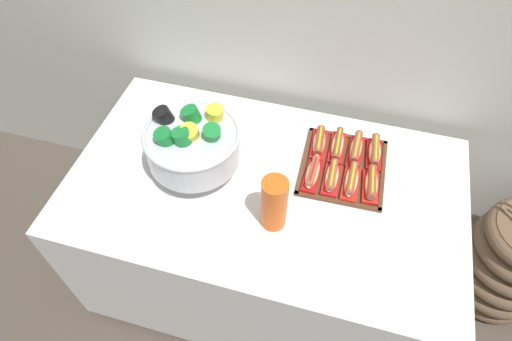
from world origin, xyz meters
TOP-DOWN VIEW (x-y plane):
  - ground_plane at (0.00, 0.00)m, footprint 10.00×10.00m
  - buffet_table at (0.00, 0.00)m, footprint 1.54×0.90m
  - floor_vase at (1.13, 0.23)m, footprint 0.46×0.46m
  - serving_tray at (0.28, 0.16)m, footprint 0.34×0.37m
  - hot_dog_0 at (0.17, 0.07)m, footprint 0.06×0.17m
  - hot_dog_1 at (0.25, 0.07)m, footprint 0.06×0.16m
  - hot_dog_2 at (0.32, 0.08)m, footprint 0.06×0.17m
  - hot_dog_3 at (0.40, 0.08)m, footprint 0.07×0.16m
  - hot_dog_4 at (0.17, 0.24)m, footprint 0.07×0.17m
  - hot_dog_5 at (0.24, 0.24)m, footprint 0.06×0.18m
  - hot_dog_6 at (0.32, 0.24)m, footprint 0.06×0.17m
  - hot_dog_7 at (0.39, 0.24)m, footprint 0.07×0.17m
  - punch_bowl at (-0.29, 0.00)m, footprint 0.36×0.36m
  - cup_stack at (0.07, -0.16)m, footprint 0.09×0.09m

SIDE VIEW (x-z plane):
  - ground_plane at x=0.00m, z-range 0.00..0.00m
  - floor_vase at x=1.13m, z-range -0.30..0.83m
  - buffet_table at x=0.00m, z-range 0.02..0.80m
  - serving_tray at x=0.28m, z-range 0.77..0.79m
  - hot_dog_0 at x=0.17m, z-range 0.78..0.84m
  - hot_dog_1 at x=0.25m, z-range 0.78..0.84m
  - hot_dog_2 at x=0.32m, z-range 0.78..0.84m
  - hot_dog_4 at x=0.17m, z-range 0.78..0.84m
  - hot_dog_5 at x=0.24m, z-range 0.78..0.84m
  - hot_dog_3 at x=0.40m, z-range 0.78..0.84m
  - hot_dog_6 at x=0.32m, z-range 0.78..0.84m
  - hot_dog_7 at x=0.39m, z-range 0.78..0.85m
  - cup_stack at x=0.07m, z-range 0.78..1.01m
  - punch_bowl at x=-0.29m, z-range 0.79..1.05m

